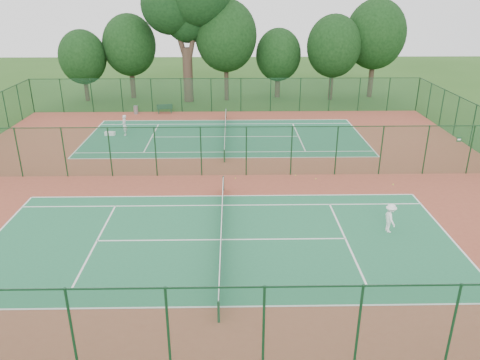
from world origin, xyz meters
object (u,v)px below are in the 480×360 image
Objects in this scene: trash_bin at (136,110)px; big_tree at (186,4)px; kit_bag at (110,134)px; player_near at (390,218)px; bench at (165,109)px; player_far at (124,125)px.

trash_bin is 12.71m from big_tree.
kit_bag is at bearing -96.52° from trash_bin.
kit_bag is (-0.87, -7.61, -0.25)m from trash_bin.
bench is at bearing 25.41° from player_near.
player_far is 8.11m from bench.
trash_bin is at bearing 87.80° from kit_bag.
kit_bag is 18.01m from big_tree.
player_far is 7.64m from trash_bin.
bench is 0.11× the size of big_tree.
player_far is at bearing 4.56° from kit_bag.
bench reaches higher than kit_bag.
trash_bin is (-18.15, 25.49, -0.39)m from player_near.
player_far is at bearing 39.38° from player_near.
kit_bag is (-3.81, -7.72, -0.34)m from bench.
big_tree is (5.95, 13.53, 10.28)m from kit_bag.
player_near reaches higher than kit_bag.
bench is at bearing 68.04° from kit_bag.
player_far is at bearing -108.82° from big_tree.
player_near is 25.15m from player_far.
player_far is 1.09× the size of bench.
player_near is 0.96× the size of bench.
player_near is 0.88× the size of player_far.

